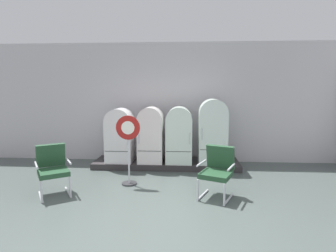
# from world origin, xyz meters

# --- Properties ---
(ground) EXTENTS (12.00, 10.00, 0.05)m
(ground) POSITION_xyz_m (0.00, 0.00, -0.03)
(ground) COLOR #454F4C
(back_wall) EXTENTS (11.76, 0.12, 3.24)m
(back_wall) POSITION_xyz_m (0.00, 3.66, 1.63)
(back_wall) COLOR silver
(back_wall) RESTS_ON ground
(display_plinth) EXTENTS (3.72, 0.95, 0.15)m
(display_plinth) POSITION_xyz_m (0.00, 3.02, 0.07)
(display_plinth) COLOR #2F2C2D
(display_plinth) RESTS_ON ground
(refrigerator_0) EXTENTS (0.66, 0.65, 1.37)m
(refrigerator_0) POSITION_xyz_m (-1.18, 2.90, 0.87)
(refrigerator_0) COLOR white
(refrigerator_0) RESTS_ON display_plinth
(refrigerator_1) EXTENTS (0.62, 0.66, 1.40)m
(refrigerator_1) POSITION_xyz_m (-0.39, 2.91, 0.89)
(refrigerator_1) COLOR white
(refrigerator_1) RESTS_ON display_plinth
(refrigerator_2) EXTENTS (0.65, 0.73, 1.41)m
(refrigerator_2) POSITION_xyz_m (0.33, 2.94, 0.89)
(refrigerator_2) COLOR silver
(refrigerator_2) RESTS_ON display_plinth
(refrigerator_3) EXTENTS (0.69, 0.63, 1.61)m
(refrigerator_3) POSITION_xyz_m (1.17, 2.89, 1.00)
(refrigerator_3) COLOR silver
(refrigerator_3) RESTS_ON display_plinth
(armchair_left) EXTENTS (0.79, 0.82, 0.95)m
(armchair_left) POSITION_xyz_m (-2.02, 1.00, 0.53)
(armchair_left) COLOR silver
(armchair_left) RESTS_ON ground
(armchair_right) EXTENTS (0.75, 0.79, 0.95)m
(armchair_right) POSITION_xyz_m (1.09, 1.07, 0.53)
(armchair_right) COLOR silver
(armchair_right) RESTS_ON ground
(sign_stand) EXTENTS (0.50, 0.32, 1.46)m
(sign_stand) POSITION_xyz_m (-0.69, 1.62, 0.75)
(sign_stand) COLOR #2D2D30
(sign_stand) RESTS_ON ground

